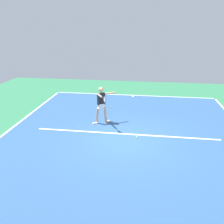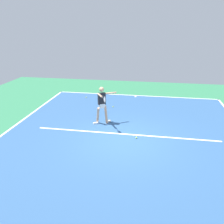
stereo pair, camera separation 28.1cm
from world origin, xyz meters
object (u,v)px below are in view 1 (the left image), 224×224
object	(u,v)px
tennis_ball_far_corner	(137,137)
tennis_ball_centre_court	(111,107)
tennis_ball_near_service_line	(84,98)
tennis_player	(102,103)

from	to	relation	value
tennis_ball_far_corner	tennis_ball_centre_court	bearing A→B (deg)	-66.47
tennis_ball_centre_court	tennis_ball_near_service_line	bearing A→B (deg)	-36.63
tennis_player	tennis_ball_near_service_line	distance (m)	4.39
tennis_ball_far_corner	tennis_ball_centre_court	distance (m)	4.00
tennis_ball_near_service_line	tennis_ball_centre_court	size ratio (longest dim) A/B	1.00
tennis_ball_far_corner	tennis_ball_centre_court	xyz separation A→B (m)	(1.60, -3.67, 0.00)
tennis_ball_near_service_line	tennis_player	bearing A→B (deg)	116.16
tennis_ball_centre_court	tennis_ball_far_corner	bearing A→B (deg)	113.53
tennis_ball_near_service_line	tennis_ball_far_corner	world-z (taller)	same
tennis_ball_near_service_line	tennis_ball_far_corner	size ratio (longest dim) A/B	1.00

